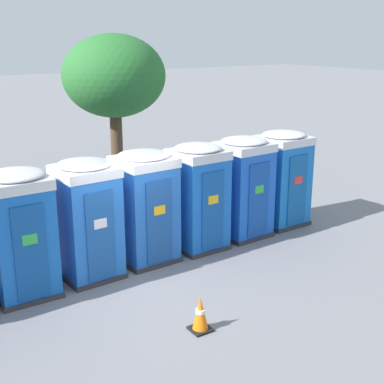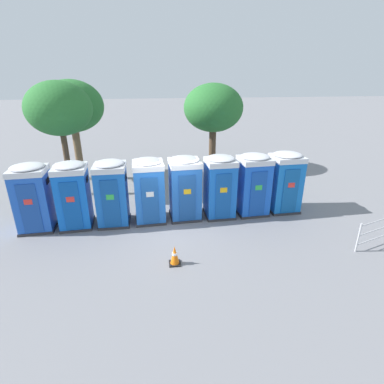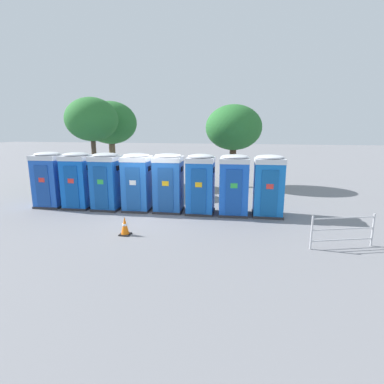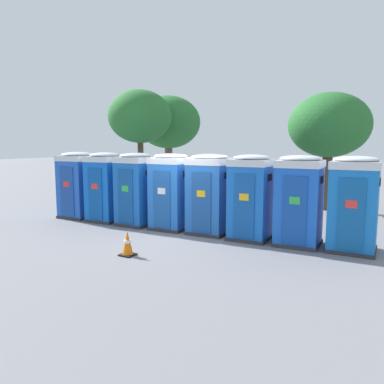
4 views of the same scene
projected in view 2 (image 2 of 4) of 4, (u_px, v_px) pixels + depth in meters
name	position (u px, v px, depth m)	size (l,w,h in m)	color
ground_plane	(169.00, 223.00, 11.80)	(120.00, 120.00, 0.00)	slate
portapotty_0	(33.00, 197.00, 10.97)	(1.31, 1.28, 2.54)	#2D2D33
portapotty_1	(73.00, 195.00, 11.17)	(1.25, 1.28, 2.54)	#2D2D33
portapotty_2	(112.00, 193.00, 11.37)	(1.19, 1.22, 2.54)	#2D2D33
portapotty_3	(149.00, 190.00, 11.62)	(1.25, 1.27, 2.54)	#2D2D33
portapotty_4	(185.00, 188.00, 11.86)	(1.28, 1.26, 2.54)	#2D2D33
portapotty_5	(220.00, 186.00, 12.02)	(1.21, 1.24, 2.54)	#2D2D33
portapotty_6	(253.00, 184.00, 12.25)	(1.30, 1.27, 2.54)	#2D2D33
portapotty_7	(285.00, 182.00, 12.52)	(1.27, 1.25, 2.54)	#2D2D33
street_tree_0	(72.00, 107.00, 15.27)	(3.21, 3.21, 5.24)	brown
street_tree_1	(59.00, 109.00, 13.09)	(2.85, 2.85, 5.25)	#4C3826
street_tree_2	(213.00, 108.00, 17.14)	(3.40, 3.40, 5.00)	#4C3826
traffic_cone	(175.00, 255.00, 9.20)	(0.36, 0.36, 0.64)	black
event_barrier	(378.00, 230.00, 10.16)	(1.95, 0.70, 1.05)	#B7B7BC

